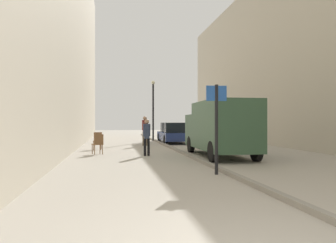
# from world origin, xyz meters

# --- Properties ---
(ground_plane) EXTENTS (80.00, 80.00, 0.00)m
(ground_plane) POSITION_xyz_m (0.00, 12.00, 0.00)
(ground_plane) COLOR #A8A093
(building_facade_across) EXTENTS (2.56, 40.00, 11.47)m
(building_facade_across) POSITION_xyz_m (9.48, 12.00, 5.73)
(building_facade_across) COLOR #BCB29E
(building_facade_across) RESTS_ON ground_plane
(kerb_strip) EXTENTS (0.16, 40.00, 0.12)m
(kerb_strip) POSITION_xyz_m (1.58, 12.00, 0.06)
(kerb_strip) COLOR gray
(kerb_strip) RESTS_ON ground_plane
(pedestrian_main_foreground) EXTENTS (0.33, 0.21, 1.64)m
(pedestrian_main_foreground) POSITION_xyz_m (-0.19, 10.68, 0.95)
(pedestrian_main_foreground) COLOR black
(pedestrian_main_foreground) RESTS_ON ground_plane
(pedestrian_mid_block) EXTENTS (0.37, 0.24, 1.87)m
(pedestrian_mid_block) POSITION_xyz_m (0.33, 16.45, 1.08)
(pedestrian_mid_block) COLOR brown
(pedestrian_mid_block) RESTS_ON ground_plane
(delivery_van) EXTENTS (2.08, 5.36, 2.39)m
(delivery_van) POSITION_xyz_m (2.94, 9.90, 1.28)
(delivery_van) COLOR #335138
(delivery_van) RESTS_ON ground_plane
(parked_car) EXTENTS (1.87, 4.22, 1.45)m
(parked_car) POSITION_xyz_m (2.60, 18.55, 0.71)
(parked_car) COLOR navy
(parked_car) RESTS_ON ground_plane
(street_sign_post) EXTENTS (0.60, 0.10, 2.60)m
(street_sign_post) POSITION_xyz_m (1.27, 5.55, 1.55)
(street_sign_post) COLOR black
(street_sign_post) RESTS_ON ground_plane
(lamp_post) EXTENTS (0.28, 0.28, 4.76)m
(lamp_post) POSITION_xyz_m (1.48, 21.13, 2.72)
(lamp_post) COLOR black
(lamp_post) RESTS_ON ground_plane
(cafe_chair_near_window) EXTENTS (0.47, 0.47, 0.94)m
(cafe_chair_near_window) POSITION_xyz_m (-2.49, 14.23, 0.55)
(cafe_chair_near_window) COLOR brown
(cafe_chair_near_window) RESTS_ON ground_plane
(cafe_chair_by_doorway) EXTENTS (0.57, 0.57, 0.94)m
(cafe_chair_by_doorway) POSITION_xyz_m (-2.36, 11.66, 0.55)
(cafe_chair_by_doorway) COLOR brown
(cafe_chair_by_doorway) RESTS_ON ground_plane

